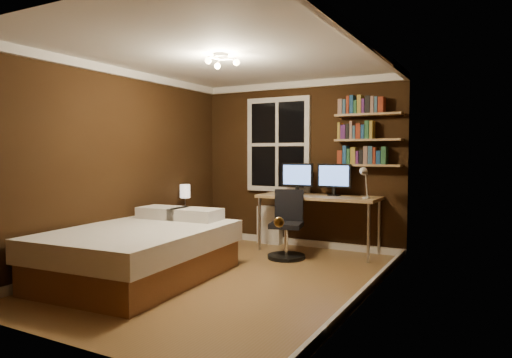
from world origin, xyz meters
The scene contains 24 objects.
floor centered at (0.00, 0.00, 0.00)m, with size 4.20×4.20×0.00m, color olive.
wall_back centered at (0.00, 2.10, 1.25)m, with size 3.20×0.04×2.50m, color black.
wall_left centered at (-1.60, 0.00, 1.25)m, with size 0.04×4.20×2.50m, color black.
wall_right centered at (1.60, 0.00, 1.25)m, with size 0.04×4.20×2.50m, color black.
ceiling centered at (0.00, 0.00, 2.50)m, with size 3.20×4.20×0.02m, color white.
window centered at (-0.35, 2.06, 1.55)m, with size 1.06×0.06×1.46m, color silver.
door centered at (1.59, -1.55, 1.02)m, with size 0.03×0.82×2.05m, color black, non-canonical shape.
door_knob centered at (1.55, -1.85, 1.00)m, with size 0.06×0.06×0.06m, color gold.
ceiling_fixture centered at (0.00, -0.10, 2.40)m, with size 0.44×0.44×0.18m, color beige, non-canonical shape.
bookshelf_lower centered at (1.08, 1.98, 1.25)m, with size 0.92×0.22×0.03m, color #99774A.
books_row_lower centered at (1.08, 1.98, 1.38)m, with size 0.66×0.16×0.23m, color maroon, non-canonical shape.
bookshelf_middle centered at (1.08, 1.98, 1.60)m, with size 0.92×0.22×0.03m, color #99774A.
books_row_middle centered at (1.08, 1.98, 1.73)m, with size 0.54×0.16×0.23m, color navy, non-canonical shape.
bookshelf_upper centered at (1.08, 1.98, 1.95)m, with size 0.92×0.22×0.03m, color #99774A.
books_row_upper centered at (1.08, 1.98, 2.08)m, with size 0.66×0.16×0.23m, color #255633, non-canonical shape.
bed centered at (-0.83, -0.49, 0.31)m, with size 1.68×2.23×0.72m.
nightstand centered at (-1.42, 1.10, 0.26)m, with size 0.41×0.41×0.52m, color brown.
bedside_lamp centered at (-1.42, 1.10, 0.73)m, with size 0.15×0.15×0.43m, color silver, non-canonical shape.
radiator centered at (-0.45, 1.99, 0.29)m, with size 0.39×0.14×0.59m, color beige.
desk centered at (0.44, 1.76, 0.75)m, with size 1.72×0.64×0.81m.
monitor_left centered at (0.07, 1.84, 1.04)m, with size 0.49×0.12×0.45m, color black, non-canonical shape.
monitor_right centered at (0.64, 1.84, 1.04)m, with size 0.49×0.12×0.45m, color black, non-canonical shape.
desk_lamp centered at (1.14, 1.59, 1.03)m, with size 0.14×0.32×0.44m, color silver, non-canonical shape.
office_chair centered at (0.19, 1.23, 0.34)m, with size 0.51×0.51×0.92m.
Camera 1 is at (2.74, -4.33, 1.42)m, focal length 32.00 mm.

